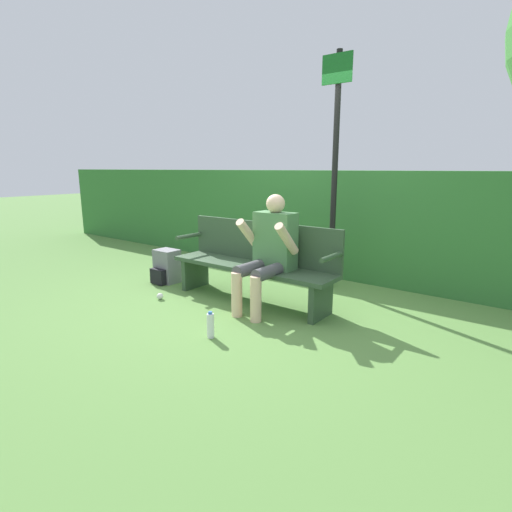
% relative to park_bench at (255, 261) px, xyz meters
% --- Properties ---
extents(ground_plane, '(40.00, 40.00, 0.00)m').
position_rel_park_bench_xyz_m(ground_plane, '(0.00, -0.07, -0.45)').
color(ground_plane, '#5B8942').
extents(hedge_back, '(12.00, 0.48, 1.43)m').
position_rel_park_bench_xyz_m(hedge_back, '(0.00, 1.60, 0.27)').
color(hedge_back, '#337033').
rests_on(hedge_back, ground).
extents(park_bench, '(2.00, 0.45, 0.87)m').
position_rel_park_bench_xyz_m(park_bench, '(0.00, 0.00, 0.00)').
color(park_bench, '#334C33').
rests_on(park_bench, ground).
extents(person_seated, '(0.57, 0.66, 1.20)m').
position_rel_park_bench_xyz_m(person_seated, '(0.29, -0.13, 0.20)').
color(person_seated, '#4C7F4C').
rests_on(person_seated, ground).
extents(backpack, '(0.30, 0.31, 0.43)m').
position_rel_park_bench_xyz_m(backpack, '(-1.34, -0.14, -0.24)').
color(backpack, slate).
rests_on(backpack, ground).
extents(water_bottle, '(0.06, 0.06, 0.24)m').
position_rel_park_bench_xyz_m(water_bottle, '(0.33, -1.06, -0.34)').
color(water_bottle, white).
rests_on(water_bottle, ground).
extents(signpost, '(0.36, 0.09, 2.75)m').
position_rel_park_bench_xyz_m(signpost, '(0.46, 0.95, 1.13)').
color(signpost, black).
rests_on(signpost, ground).
extents(parked_car, '(4.55, 2.55, 1.28)m').
position_rel_park_bench_xyz_m(parked_car, '(-4.38, 11.32, 0.16)').
color(parked_car, black).
rests_on(parked_car, ground).
extents(litter_crumple, '(0.07, 0.07, 0.07)m').
position_rel_park_bench_xyz_m(litter_crumple, '(-0.86, -0.65, -0.41)').
color(litter_crumple, silver).
rests_on(litter_crumple, ground).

